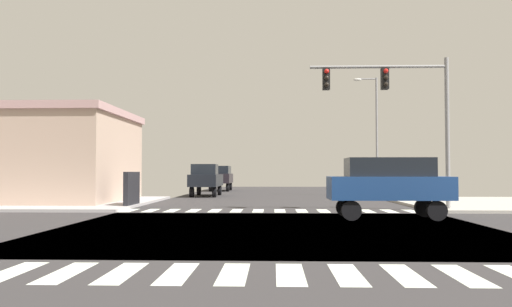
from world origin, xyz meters
TOP-DOWN VIEW (x-y plane):
  - ground at (0.00, 0.00)m, footprint 90.00×90.00m
  - sidewalk_corner_nw at (-13.00, 12.00)m, footprint 12.00×12.00m
  - crosswalk_near at (-0.25, -7.30)m, footprint 13.50×2.00m
  - crosswalk_far at (-0.25, 7.30)m, footprint 13.50×2.00m
  - traffic_signal_mast at (5.54, 7.23)m, footprint 6.36×0.55m
  - street_lamp at (7.40, 21.79)m, footprint 1.78×0.32m
  - suv_nearside_1 at (-5.00, 31.77)m, footprint 1.96×4.60m
  - pickup_crossing_1 at (-5.00, 21.15)m, footprint 2.00×5.10m
  - suv_trailing_2 at (4.40, 3.50)m, footprint 4.60×1.96m

SIDE VIEW (x-z plane):
  - ground at x=0.00m, z-range -0.05..0.00m
  - crosswalk_near at x=-0.25m, z-range 0.00..0.01m
  - crosswalk_far at x=-0.25m, z-range 0.00..0.01m
  - sidewalk_corner_nw at x=-13.00m, z-range 0.00..0.14m
  - pickup_crossing_1 at x=-5.00m, z-range 0.12..2.47m
  - suv_nearside_1 at x=-5.00m, z-range 0.22..2.56m
  - suv_trailing_2 at x=4.40m, z-range 0.22..2.56m
  - traffic_signal_mast at x=5.54m, z-range 1.67..8.71m
  - street_lamp at x=7.40m, z-range 0.80..9.62m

